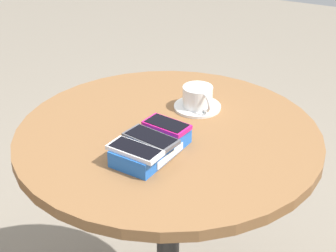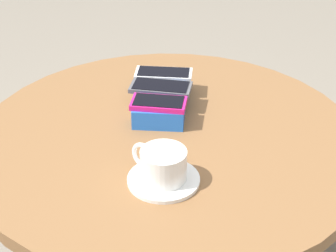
# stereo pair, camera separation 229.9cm
# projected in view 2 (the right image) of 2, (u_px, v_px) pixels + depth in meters

# --- Properties ---
(round_table) EXTENTS (0.84, 0.84, 0.79)m
(round_table) POSITION_uv_depth(u_px,v_px,m) (168.00, 188.00, 1.30)
(round_table) COLOR #2D2D2D
(round_table) RESTS_ON ground_plane
(phone_box) EXTENTS (0.23, 0.14, 0.04)m
(phone_box) POSITION_uv_depth(u_px,v_px,m) (161.00, 98.00, 1.31)
(phone_box) COLOR blue
(phone_box) RESTS_ON round_table
(phone_white) EXTENTS (0.08, 0.14, 0.01)m
(phone_white) POSITION_uv_depth(u_px,v_px,m) (165.00, 74.00, 1.36)
(phone_white) COLOR silver
(phone_white) RESTS_ON phone_box
(phone_gray) EXTENTS (0.10, 0.15, 0.01)m
(phone_gray) POSITION_uv_depth(u_px,v_px,m) (161.00, 87.00, 1.30)
(phone_gray) COLOR #515156
(phone_gray) RESTS_ON phone_box
(phone_magenta) EXTENTS (0.09, 0.13, 0.01)m
(phone_magenta) POSITION_uv_depth(u_px,v_px,m) (159.00, 103.00, 1.23)
(phone_magenta) COLOR #D11975
(phone_magenta) RESTS_ON phone_box
(saucer) EXTENTS (0.14, 0.14, 0.01)m
(saucer) POSITION_uv_depth(u_px,v_px,m) (164.00, 180.00, 1.07)
(saucer) COLOR white
(saucer) RESTS_ON round_table
(coffee_cup) EXTENTS (0.10, 0.11, 0.06)m
(coffee_cup) POSITION_uv_depth(u_px,v_px,m) (162.00, 164.00, 1.05)
(coffee_cup) COLOR white
(coffee_cup) RESTS_ON saucer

